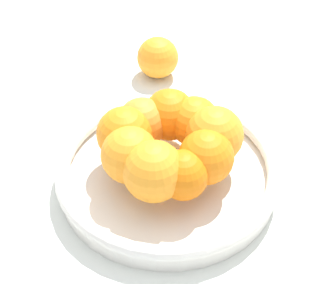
# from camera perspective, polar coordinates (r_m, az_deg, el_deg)

# --- Properties ---
(ground_plane) EXTENTS (4.00, 4.00, 0.00)m
(ground_plane) POSITION_cam_1_polar(r_m,az_deg,el_deg) (0.78, -0.00, -4.18)
(ground_plane) COLOR silver
(fruit_bowl) EXTENTS (0.31, 0.31, 0.04)m
(fruit_bowl) POSITION_cam_1_polar(r_m,az_deg,el_deg) (0.77, -0.00, -3.11)
(fruit_bowl) COLOR silver
(fruit_bowl) RESTS_ON ground_plane
(orange_pile) EXTENTS (0.18, 0.18, 0.08)m
(orange_pile) POSITION_cam_1_polar(r_m,az_deg,el_deg) (0.73, 0.01, -0.01)
(orange_pile) COLOR orange
(orange_pile) RESTS_ON fruit_bowl
(stray_orange) EXTENTS (0.07, 0.07, 0.07)m
(stray_orange) POSITION_cam_1_polar(r_m,az_deg,el_deg) (0.96, -1.05, 8.57)
(stray_orange) COLOR orange
(stray_orange) RESTS_ON ground_plane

